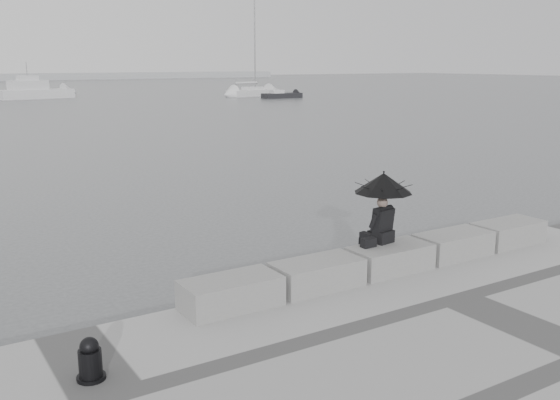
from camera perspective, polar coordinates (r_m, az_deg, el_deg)
ground at (r=12.59m, az=8.53°, el=-8.03°), size 360.00×360.00×0.00m
stone_block_far_left at (r=10.17m, az=-4.51°, el=-8.49°), size 1.60×0.80×0.50m
stone_block_left at (r=11.01m, az=3.40°, el=-6.81°), size 1.60×0.80×0.50m
stone_block_centre at (r=12.03m, az=10.04°, el=-5.30°), size 1.60×0.80×0.50m
stone_block_right at (r=13.19m, az=15.55°, el=-3.97°), size 1.60×0.80×0.50m
stone_block_far_right at (r=14.46m, az=20.11°, el=-2.85°), size 1.60×0.80×0.50m
seated_person at (r=11.94m, az=9.44°, el=0.75°), size 1.11×1.11×1.39m
bag at (r=11.79m, az=8.09°, el=-3.87°), size 0.28×0.16×0.18m
mooring_bollard at (r=8.35m, az=-16.96°, el=-14.01°), size 0.36×0.36×0.57m
sailboat_right at (r=83.17m, az=-2.51°, el=9.85°), size 7.52×3.88×12.90m
motor_cruiser at (r=82.80m, az=-21.44°, el=9.25°), size 9.07×4.20×4.50m
small_motorboat at (r=78.51m, az=0.18°, el=9.55°), size 5.18×1.64×1.10m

